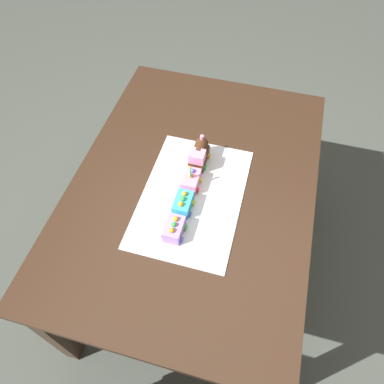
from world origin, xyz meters
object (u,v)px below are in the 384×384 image
Objects in this scene: dining_table at (193,198)px; cake_car_flatbed_turquoise at (183,204)px; cake_locomotive at (199,155)px; birthday_candle at (190,171)px; cake_car_tanker_bubblegum at (191,180)px; cake_car_caboose_lavender at (174,229)px.

dining_table is 0.19m from cake_car_flatbed_turquoise.
dining_table is 10.00× the size of cake_locomotive.
dining_table is 21.67× the size of birthday_candle.
cake_car_flatbed_turquoise reaches higher than dining_table.
cake_car_tanker_bubblegum is 1.00× the size of cake_car_caboose_lavender.
cake_car_tanker_bubblegum and cake_car_caboose_lavender have the same top height.
birthday_candle is at bearing 180.00° from cake_car_caboose_lavender.
cake_car_flatbed_turquoise is 0.12m from cake_car_caboose_lavender.
cake_car_tanker_bubblegum is at bearing -30.57° from dining_table.
cake_car_tanker_bubblegum is 1.55× the size of birthday_candle.
dining_table is 14.00× the size of cake_car_flatbed_turquoise.
cake_car_flatbed_turquoise is at bearing 0.00° from cake_car_tanker_bubblegum.
cake_car_caboose_lavender is (0.36, -0.00, -0.02)m from cake_locomotive.
birthday_candle is (0.01, 0.00, 0.07)m from cake_car_tanker_bubblegum.
cake_car_caboose_lavender is (0.25, -0.01, 0.14)m from dining_table.
birthday_candle is (0.02, -0.01, 0.21)m from dining_table.
dining_table is 0.20m from cake_locomotive.
cake_car_flatbed_turquoise is at bearing -0.00° from birthday_candle.
birthday_candle is at bearing -17.90° from dining_table.
dining_table is 14.00× the size of cake_car_caboose_lavender.
dining_table is at bearing 178.36° from cake_car_caboose_lavender.
dining_table is at bearing 162.10° from birthday_candle.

